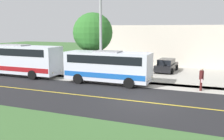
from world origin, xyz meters
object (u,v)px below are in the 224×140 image
object	(u,v)px
pedestrian_with_bags	(201,78)
parked_car_near	(167,65)
tree_curbside	(93,33)
shuttle_bus_front	(108,66)
commercial_building	(175,44)
street_light_pole	(100,30)
transit_bus_rear	(15,58)

from	to	relation	value
pedestrian_with_bags	parked_car_near	distance (m)	8.83
parked_car_near	tree_curbside	size ratio (longest dim) A/B	0.70
shuttle_bus_front	tree_curbside	bearing A→B (deg)	-135.70
tree_curbside	commercial_building	xyz separation A→B (m)	(-14.00, 6.39, -1.78)
street_light_pole	commercial_building	bearing A→B (deg)	164.91
pedestrian_with_bags	parked_car_near	xyz separation A→B (m)	(-7.87, -4.00, -0.30)
parked_car_near	transit_bus_rear	bearing A→B (deg)	-60.62
pedestrian_with_bags	parked_car_near	bearing A→B (deg)	-153.05
shuttle_bus_front	parked_car_near	bearing A→B (deg)	154.55
shuttle_bus_front	parked_car_near	xyz separation A→B (m)	(-8.09, 3.85, -0.91)
parked_car_near	commercial_building	bearing A→B (deg)	-178.16
street_light_pole	tree_curbside	world-z (taller)	street_light_pole
street_light_pole	shuttle_bus_front	bearing A→B (deg)	66.72
street_light_pole	parked_car_near	distance (m)	9.90
transit_bus_rear	pedestrian_with_bags	world-z (taller)	transit_bus_rear
pedestrian_with_bags	commercial_building	xyz separation A→B (m)	(-16.67, -4.28, 1.64)
tree_curbside	commercial_building	bearing A→B (deg)	155.46
shuttle_bus_front	parked_car_near	world-z (taller)	shuttle_bus_front
commercial_building	pedestrian_with_bags	bearing A→B (deg)	14.40
transit_bus_rear	pedestrian_with_bags	size ratio (longest dim) A/B	5.64
transit_bus_rear	shuttle_bus_front	bearing A→B (deg)	89.82
transit_bus_rear	tree_curbside	bearing A→B (deg)	110.58
shuttle_bus_front	parked_car_near	size ratio (longest dim) A/B	1.71
transit_bus_rear	parked_car_near	distance (m)	16.45
shuttle_bus_front	tree_curbside	world-z (taller)	tree_curbside
tree_curbside	parked_car_near	bearing A→B (deg)	127.87
shuttle_bus_front	pedestrian_with_bags	distance (m)	7.88
parked_car_near	shuttle_bus_front	bearing A→B (deg)	-25.45
street_light_pole	parked_car_near	world-z (taller)	street_light_pole
pedestrian_with_bags	tree_curbside	distance (m)	11.52
tree_curbside	pedestrian_with_bags	bearing A→B (deg)	75.94
pedestrian_with_bags	parked_car_near	size ratio (longest dim) A/B	0.41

